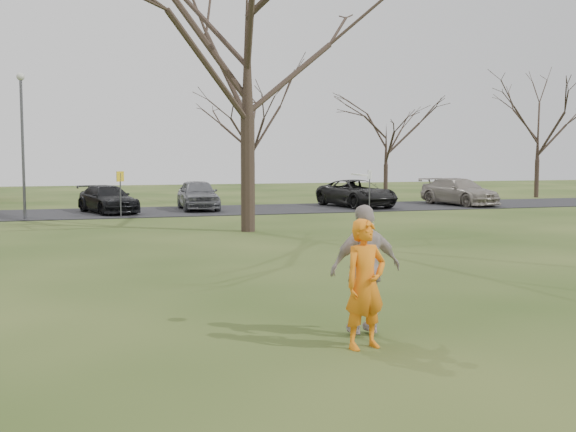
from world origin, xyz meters
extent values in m
plane|color=#1E380F|center=(0.00, 0.00, 0.00)|extent=(120.00, 120.00, 0.00)
cube|color=black|center=(0.00, 25.00, 0.02)|extent=(62.00, 6.50, 0.04)
imported|color=orange|center=(-0.27, -0.37, 0.91)|extent=(0.74, 0.57, 1.82)
imported|color=black|center=(-2.40, 24.82, 0.69)|extent=(3.10, 4.82, 1.30)
imported|color=slate|center=(2.07, 25.51, 0.81)|extent=(2.00, 4.58, 1.54)
imported|color=black|center=(10.60, 24.96, 0.77)|extent=(3.29, 5.58, 1.46)
imported|color=gray|center=(16.69, 24.58, 0.78)|extent=(2.95, 5.42, 1.49)
imported|color=#B2A4A0|center=(0.01, 0.24, 1.01)|extent=(1.15, 0.52, 1.92)
cylinder|color=white|center=(-0.03, 0.38, 2.41)|extent=(0.27, 0.27, 0.06)
cylinder|color=#47474C|center=(-6.00, 22.50, 3.00)|extent=(0.12, 0.12, 6.00)
sphere|color=beige|center=(-6.00, 22.50, 6.10)|extent=(0.34, 0.34, 0.34)
cylinder|color=#47474C|center=(-2.00, 22.00, 1.00)|extent=(0.06, 0.06, 2.00)
cube|color=yellow|center=(-2.00, 22.00, 1.85)|extent=(0.35, 0.35, 0.45)
cylinder|color=#47474C|center=(10.00, 22.00, 1.00)|extent=(0.06, 0.06, 2.00)
cube|color=silver|center=(10.00, 22.00, 1.85)|extent=(0.35, 0.35, 0.45)
camera|label=1|loc=(-4.17, -9.00, 2.66)|focal=42.76mm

